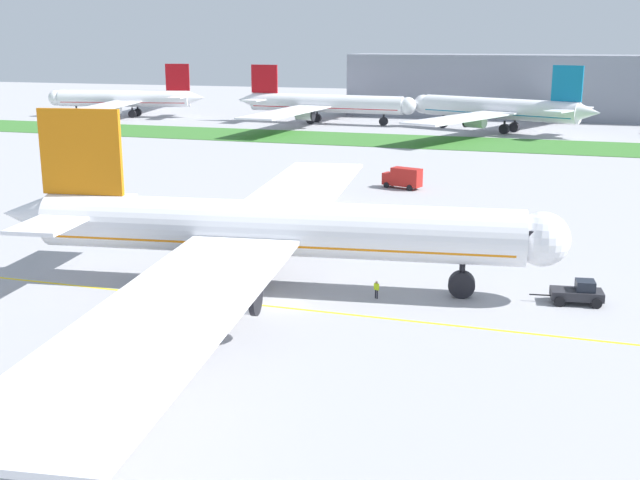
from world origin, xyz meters
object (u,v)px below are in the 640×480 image
(airliner_foreground, at_px, (268,229))
(pushback_tug, at_px, (578,293))
(parked_airliner_far_centre, at_px, (323,104))
(parked_airliner_far_right, at_px, (501,109))
(service_truck_baggage_loader, at_px, (403,178))
(parked_airliner_far_left, at_px, (127,99))
(ground_crew_wingwalker_port, at_px, (376,288))

(airliner_foreground, relative_size, pushback_tug, 13.58)
(parked_airliner_far_centre, bearing_deg, pushback_tug, -64.16)
(parked_airliner_far_right, bearing_deg, service_truck_baggage_loader, -94.83)
(airliner_foreground, bearing_deg, pushback_tug, 7.65)
(parked_airliner_far_right, bearing_deg, pushback_tug, -81.74)
(parked_airliner_far_centre, distance_m, parked_airliner_far_right, 48.76)
(parked_airliner_far_left, xyz_separation_m, parked_airliner_far_right, (108.72, -7.29, 0.38))
(airliner_foreground, relative_size, ground_crew_wingwalker_port, 52.66)
(pushback_tug, xyz_separation_m, ground_crew_wingwalker_port, (-17.13, -4.03, 0.01))
(pushback_tug, distance_m, service_truck_baggage_loader, 56.19)
(parked_airliner_far_left, distance_m, parked_airliner_far_right, 108.97)
(ground_crew_wingwalker_port, relative_size, service_truck_baggage_loader, 0.25)
(parked_airliner_far_left, bearing_deg, pushback_tug, -47.45)
(service_truck_baggage_loader, bearing_deg, parked_airliner_far_centre, 114.76)
(parked_airliner_far_centre, relative_size, parked_airliner_far_right, 1.09)
(ground_crew_wingwalker_port, distance_m, service_truck_baggage_loader, 54.52)
(service_truck_baggage_loader, bearing_deg, parked_airliner_far_right, 85.17)
(ground_crew_wingwalker_port, distance_m, parked_airliner_far_right, 136.19)
(airliner_foreground, height_order, parked_airliner_far_centre, airliner_foreground)
(airliner_foreground, bearing_deg, parked_airliner_far_right, 86.47)
(pushback_tug, distance_m, ground_crew_wingwalker_port, 17.59)
(ground_crew_wingwalker_port, distance_m, parked_airliner_far_left, 181.24)
(parked_airliner_far_centre, bearing_deg, parked_airliner_far_left, 179.87)
(airliner_foreground, distance_m, ground_crew_wingwalker_port, 11.38)
(parked_airliner_far_left, bearing_deg, parked_airliner_far_centre, -0.13)
(airliner_foreground, bearing_deg, parked_airliner_far_centre, 105.58)
(ground_crew_wingwalker_port, bearing_deg, service_truck_baggage_loader, 99.51)
(parked_airliner_far_right, bearing_deg, airliner_foreground, -93.53)
(ground_crew_wingwalker_port, height_order, service_truck_baggage_loader, service_truck_baggage_loader)
(pushback_tug, xyz_separation_m, service_truck_baggage_loader, (-26.14, 49.73, 0.73))
(airliner_foreground, relative_size, parked_airliner_far_right, 1.12)
(airliner_foreground, bearing_deg, ground_crew_wingwalker_port, -1.83)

